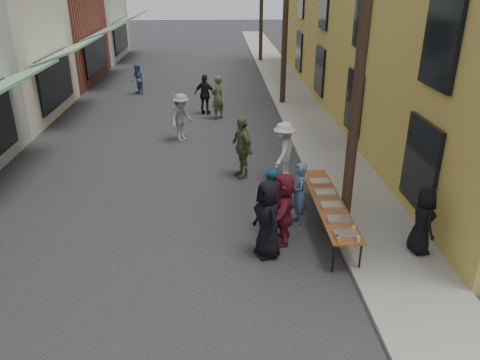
{
  "coord_description": "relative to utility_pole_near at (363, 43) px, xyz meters",
  "views": [
    {
      "loc": [
        1.12,
        -7.34,
        5.89
      ],
      "look_at": [
        1.63,
        2.98,
        1.3
      ],
      "focal_mm": 35.0,
      "sensor_mm": 36.0,
      "label": 1
    }
  ],
  "objects": [
    {
      "name": "condiment_jar_b",
      "position": [
        -0.72,
        -2.03,
        -3.71
      ],
      "size": [
        0.07,
        0.07,
        0.08
      ],
      "primitive_type": "cylinder",
      "color": "#A57F26",
      "rests_on": "serving_table"
    },
    {
      "name": "condiment_jar_a",
      "position": [
        -0.72,
        -2.13,
        -3.71
      ],
      "size": [
        0.07,
        0.07,
        0.08
      ],
      "primitive_type": "cylinder",
      "color": "#A57F26",
      "rests_on": "serving_table"
    },
    {
      "name": "guest_front_b",
      "position": [
        -1.19,
        0.15,
        -3.68
      ],
      "size": [
        0.39,
        0.6,
        1.64
      ],
      "primitive_type": "imported",
      "rotation": [
        0.0,
        0.0,
        -1.57
      ],
      "color": "#466488",
      "rests_on": "ground"
    },
    {
      "name": "guest_front_a",
      "position": [
        -2.13,
        -1.3,
        -3.59
      ],
      "size": [
        0.87,
        1.04,
        1.82
      ],
      "primitive_type": "imported",
      "rotation": [
        0.0,
        0.0,
        -1.2
      ],
      "color": "black",
      "rests_on": "ground"
    },
    {
      "name": "catering_tray_buns",
      "position": [
        -0.5,
        -0.48,
        -3.71
      ],
      "size": [
        0.5,
        0.33,
        0.08
      ],
      "primitive_type": "cube",
      "color": "tan",
      "rests_on": "serving_table"
    },
    {
      "name": "condiment_jar_c",
      "position": [
        -0.72,
        -1.93,
        -3.71
      ],
      "size": [
        0.07,
        0.07,
        0.08
      ],
      "primitive_type": "cylinder",
      "color": "#A57F26",
      "rests_on": "serving_table"
    },
    {
      "name": "sidewalk",
      "position": [
        0.7,
        12.0,
        -4.45
      ],
      "size": [
        2.2,
        60.0,
        0.1
      ],
      "primitive_type": "cube",
      "color": "gray",
      "rests_on": "ground"
    },
    {
      "name": "guest_queue_back",
      "position": [
        -1.7,
        -0.75,
        -3.62
      ],
      "size": [
        0.85,
        1.71,
        1.76
      ],
      "primitive_type": "imported",
      "rotation": [
        0.0,
        0.0,
        -1.78
      ],
      "color": "maroon",
      "rests_on": "ground"
    },
    {
      "name": "passerby_left",
      "position": [
        -4.55,
        6.81,
        -3.6
      ],
      "size": [
        1.17,
        1.34,
        1.8
      ],
      "primitive_type": "imported",
      "rotation": [
        0.0,
        0.0,
        1.03
      ],
      "color": "gray",
      "rests_on": "ground"
    },
    {
      "name": "passerby_right",
      "position": [
        -3.17,
        9.65,
        -3.56
      ],
      "size": [
        0.8,
        0.81,
        1.89
      ],
      "primitive_type": "imported",
      "rotation": [
        0.0,
        0.0,
        3.96
      ],
      "color": "#445330",
      "rests_on": "ground"
    },
    {
      "name": "ground",
      "position": [
        -4.3,
        -3.0,
        -4.5
      ],
      "size": [
        120.0,
        120.0,
        0.0
      ],
      "primitive_type": "plane",
      "color": "#28282B",
      "rests_on": "ground"
    },
    {
      "name": "guest_front_d",
      "position": [
        -1.2,
        2.85,
        -3.57
      ],
      "size": [
        1.12,
        1.38,
        1.86
      ],
      "primitive_type": "imported",
      "rotation": [
        0.0,
        0.0,
        -1.99
      ],
      "color": "silver",
      "rests_on": "ground"
    },
    {
      "name": "utility_pole_near",
      "position": [
        0.0,
        0.0,
        0.0
      ],
      "size": [
        0.26,
        0.26,
        9.0
      ],
      "primitive_type": "cylinder",
      "color": "#2D2116",
      "rests_on": "ground"
    },
    {
      "name": "catering_tray_foil_b",
      "position": [
        -0.5,
        -1.18,
        -3.71
      ],
      "size": [
        0.5,
        0.33,
        0.08
      ],
      "primitive_type": "cube",
      "color": "#B2B2B7",
      "rests_on": "serving_table"
    },
    {
      "name": "catering_tray_sausage",
      "position": [
        -0.5,
        -1.83,
        -3.71
      ],
      "size": [
        0.5,
        0.33,
        0.08
      ],
      "primitive_type": "cube",
      "color": "maroon",
      "rests_on": "serving_table"
    },
    {
      "name": "passerby_mid",
      "position": [
        -3.71,
        10.42,
        -3.61
      ],
      "size": [
        1.13,
        0.78,
        1.78
      ],
      "primitive_type": "imported",
      "rotation": [
        0.0,
        0.0,
        2.77
      ],
      "color": "black",
      "rests_on": "ground"
    },
    {
      "name": "cup_stack",
      "position": [
        -0.3,
        -2.08,
        -3.69
      ],
      "size": [
        0.08,
        0.08,
        0.12
      ],
      "primitive_type": "cylinder",
      "color": "tan",
      "rests_on": "serving_table"
    },
    {
      "name": "passerby_far",
      "position": [
        -7.3,
        14.33,
        -3.7
      ],
      "size": [
        0.96,
        0.99,
        1.6
      ],
      "primitive_type": "imported",
      "rotation": [
        0.0,
        0.0,
        5.4
      ],
      "color": "#4C6493",
      "rests_on": "ground"
    },
    {
      "name": "server",
      "position": [
        1.3,
        -1.49,
        -3.61
      ],
      "size": [
        0.53,
        0.78,
        1.57
      ],
      "primitive_type": "imported",
      "rotation": [
        0.0,
        0.0,
        1.61
      ],
      "color": "black",
      "rests_on": "sidewalk"
    },
    {
      "name": "guest_front_c",
      "position": [
        -1.94,
        -0.19,
        -3.69
      ],
      "size": [
        0.71,
        0.86,
        1.62
      ],
      "primitive_type": "imported",
      "rotation": [
        0.0,
        0.0,
        -1.71
      ],
      "color": "teal",
      "rests_on": "ground"
    },
    {
      "name": "guest_front_e",
      "position": [
        -2.45,
        3.23,
        -3.54
      ],
      "size": [
        0.9,
        1.22,
        1.92
      ],
      "primitive_type": "imported",
      "rotation": [
        0.0,
        0.0,
        -1.13
      ],
      "color": "brown",
      "rests_on": "ground"
    },
    {
      "name": "utility_pole_mid",
      "position": [
        0.0,
        12.0,
        0.0
      ],
      "size": [
        0.26,
        0.26,
        9.0
      ],
      "primitive_type": "cylinder",
      "color": "#2D2116",
      "rests_on": "ground"
    },
    {
      "name": "catering_tray_foil_d",
      "position": [
        -0.5,
        0.22,
        -3.71
      ],
      "size": [
        0.5,
        0.33,
        0.08
      ],
      "primitive_type": "cube",
      "color": "#B2B2B7",
      "rests_on": "serving_table"
    },
    {
      "name": "serving_table",
      "position": [
        -0.5,
        -0.18,
        -3.79
      ],
      "size": [
        0.7,
        4.0,
        0.75
      ],
      "color": "maroon",
      "rests_on": "ground"
    },
    {
      "name": "catering_tray_buns_end",
      "position": [
        -0.5,
        0.92,
        -3.71
      ],
      "size": [
        0.5,
        0.33,
        0.08
      ],
      "primitive_type": "cube",
      "color": "tan",
      "rests_on": "serving_table"
    }
  ]
}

